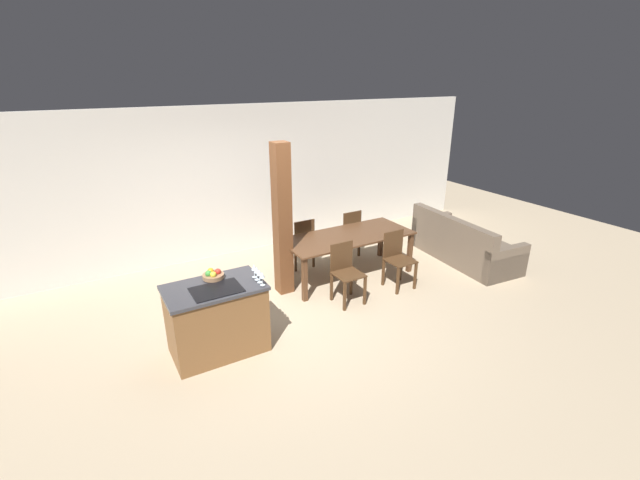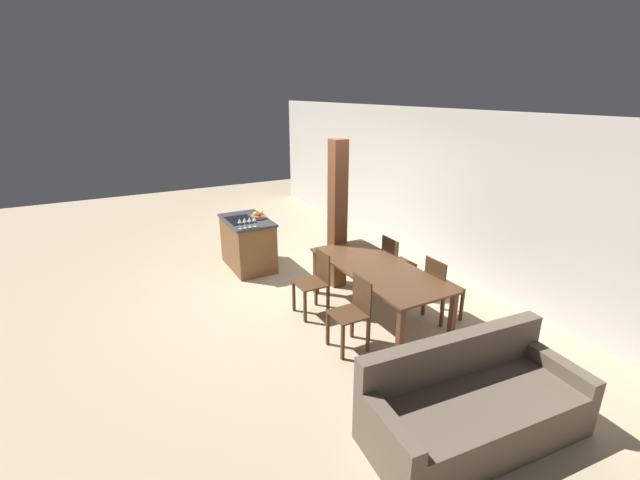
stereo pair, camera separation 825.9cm
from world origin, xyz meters
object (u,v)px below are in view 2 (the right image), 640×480
Objects in this scene: dining_table at (377,273)px; dining_chair_far_right at (440,287)px; wine_glass_near at (240,221)px; wine_glass_end at (254,219)px; dining_chair_near_right at (353,311)px; dining_chair_near_left at (315,281)px; couch at (473,408)px; kitchen_island at (248,243)px; wine_glass_far at (249,220)px; timber_post at (337,216)px; dining_chair_far_left at (395,263)px; wine_glass_middle at (245,220)px; fruit_bowl at (258,216)px.

dining_chair_far_right is at bearing 54.98° from dining_table.
wine_glass_near is 1.00× the size of wine_glass_end.
dining_chair_near_right is at bearing -54.98° from dining_table.
wine_glass_end is 1.65m from dining_chair_near_left.
couch is at bearing -12.98° from dining_table.
wine_glass_far is (0.50, -0.12, 0.57)m from kitchen_island.
wine_glass_near reaches higher than dining_chair_far_right.
wine_glass_near is at bearing -29.30° from kitchen_island.
wine_glass_end reaches higher than dining_chair_near_left.
wine_glass_end is at bearing -173.20° from dining_chair_near_right.
kitchen_island is 6.71× the size of wine_glass_end.
dining_chair_near_right is (0.49, -0.69, -0.17)m from dining_table.
wine_glass_far is (0.00, 0.16, 0.00)m from wine_glass_near.
wine_glass_end is 1.36m from timber_post.
dining_chair_far_right is at bearing 21.86° from timber_post.
wine_glass_near is at bearing 51.62° from dining_chair_far_left.
dining_chair_far_left is (2.02, 1.65, 0.04)m from kitchen_island.
wine_glass_middle reaches higher than dining_chair_near_right.
wine_glass_far is 0.08× the size of couch.
wine_glass_end is 0.08× the size of couch.
dining_table is at bearing 20.88° from kitchen_island.
wine_glass_middle is at bearing 50.42° from dining_chair_far_left.
wine_glass_far reaches higher than dining_chair_near_left.
wine_glass_far reaches higher than kitchen_island.
couch is (4.70, 0.45, -0.16)m from kitchen_island.
fruit_bowl is 4.70m from couch.
couch is at bearing 144.86° from dining_chair_far_right.
wine_glass_near reaches higher than dining_chair_near_left.
dining_chair_near_left is (1.97, 0.07, -0.45)m from fruit_bowl.
wine_glass_middle is 0.19× the size of dining_chair_far_left.
fruit_bowl is 0.29× the size of dining_chair_far_right.
wine_glass_far is 0.19× the size of dining_chair_far_left.
couch is at bearing 155.87° from dining_chair_far_left.
fruit_bowl reaches higher than dining_chair_near_left.
couch is (2.19, -0.51, -0.36)m from dining_table.
dining_chair_near_left and dining_chair_far_left have the same top height.
fruit_bowl is at bearing 138.29° from wine_glass_middle.
dining_chair_near_right and dining_chair_far_left have the same top height.
timber_post is at bearing 131.64° from dining_chair_near_left.
kitchen_island is 1.27× the size of dining_chair_far_right.
fruit_bowl is 1.51× the size of wine_glass_near.
kitchen_island is at bearing 100.41° from couch.
timber_post is at bearing 31.55° from fruit_bowl.
dining_chair_far_left is 0.43× the size of couch.
dining_chair_far_right is at bearing 90.00° from dining_chair_near_right.
dining_chair_far_left is (1.53, 1.85, -0.54)m from wine_glass_middle.
fruit_bowl is at bearing 132.89° from wine_glass_near.
dining_table is at bearing 31.52° from wine_glass_near.
dining_chair_far_right is (2.50, 1.85, -0.54)m from wine_glass_middle.
fruit_bowl is (0.06, 0.19, 0.49)m from kitchen_island.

